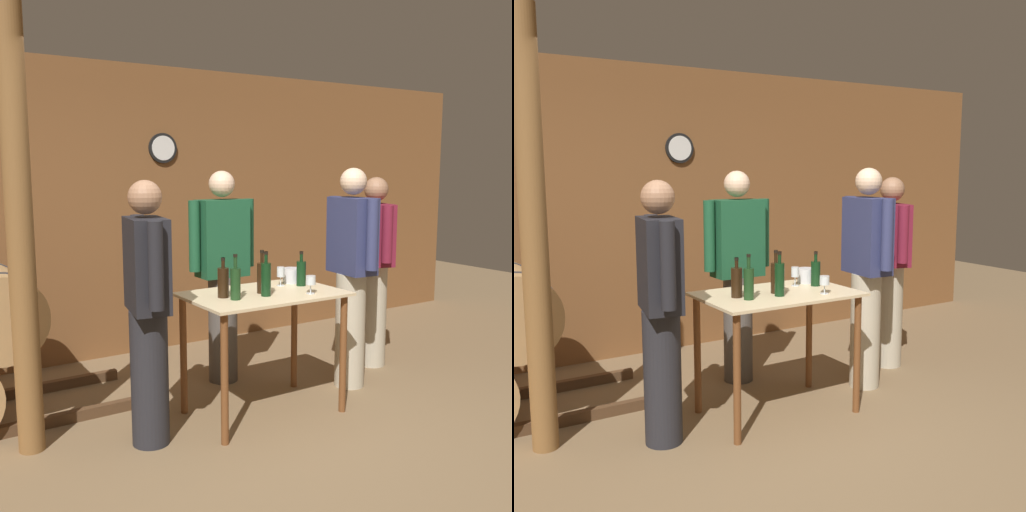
% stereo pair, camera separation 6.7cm
% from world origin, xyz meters
% --- Properties ---
extents(ground_plane, '(14.00, 14.00, 0.00)m').
position_xyz_m(ground_plane, '(0.00, 0.00, 0.00)').
color(ground_plane, brown).
extents(back_wall, '(8.40, 0.08, 2.70)m').
position_xyz_m(back_wall, '(0.00, 2.62, 1.35)').
color(back_wall, brown).
rests_on(back_wall, ground_plane).
extents(tasting_table, '(1.10, 0.72, 0.89)m').
position_xyz_m(tasting_table, '(0.24, 0.74, 0.72)').
color(tasting_table, beige).
rests_on(tasting_table, ground_plane).
extents(wooden_post, '(0.16, 0.16, 2.70)m').
position_xyz_m(wooden_post, '(-1.31, 1.03, 1.35)').
color(wooden_post, brown).
rests_on(wooden_post, ground_plane).
extents(wine_bottle_far_left, '(0.08, 0.08, 0.27)m').
position_xyz_m(wine_bottle_far_left, '(-0.07, 0.75, 0.99)').
color(wine_bottle_far_left, black).
rests_on(wine_bottle_far_left, tasting_table).
extents(wine_bottle_left, '(0.07, 0.07, 0.31)m').
position_xyz_m(wine_bottle_left, '(-0.04, 0.65, 1.00)').
color(wine_bottle_left, '#193819').
rests_on(wine_bottle_left, tasting_table).
extents(wine_bottle_center, '(0.07, 0.07, 0.31)m').
position_xyz_m(wine_bottle_center, '(0.20, 0.64, 1.01)').
color(wine_bottle_center, black).
rests_on(wine_bottle_center, tasting_table).
extents(wine_bottle_right, '(0.07, 0.07, 0.31)m').
position_xyz_m(wine_bottle_right, '(0.23, 0.73, 1.00)').
color(wine_bottle_right, black).
rests_on(wine_bottle_right, tasting_table).
extents(wine_bottle_far_right, '(0.07, 0.07, 0.26)m').
position_xyz_m(wine_bottle_far_right, '(0.62, 0.80, 0.99)').
color(wine_bottle_far_right, black).
rests_on(wine_bottle_far_right, tasting_table).
extents(wine_glass_near_left, '(0.06, 0.06, 0.14)m').
position_xyz_m(wine_glass_near_left, '(0.49, 0.88, 0.98)').
color(wine_glass_near_left, silver).
rests_on(wine_glass_near_left, tasting_table).
extents(wine_glass_near_center, '(0.07, 0.07, 0.13)m').
position_xyz_m(wine_glass_near_center, '(0.50, 0.53, 0.98)').
color(wine_glass_near_center, silver).
rests_on(wine_glass_near_center, tasting_table).
extents(ice_bucket, '(0.14, 0.14, 0.11)m').
position_xyz_m(ice_bucket, '(0.64, 0.94, 0.94)').
color(ice_bucket, silver).
rests_on(ice_bucket, tasting_table).
extents(person_host, '(0.59, 0.24, 1.74)m').
position_xyz_m(person_host, '(0.32, 1.47, 0.92)').
color(person_host, '#4C4742').
rests_on(person_host, ground_plane).
extents(person_visitor_with_scarf, '(0.29, 0.58, 1.69)m').
position_xyz_m(person_visitor_with_scarf, '(-0.64, 0.71, 0.89)').
color(person_visitor_with_scarf, '#232328').
rests_on(person_visitor_with_scarf, ground_plane).
extents(person_visitor_bearded, '(0.34, 0.56, 1.68)m').
position_xyz_m(person_visitor_bearded, '(1.65, 1.11, 0.89)').
color(person_visitor_bearded, '#B7AD93').
rests_on(person_visitor_bearded, ground_plane).
extents(person_visitor_near_door, '(0.25, 0.59, 1.76)m').
position_xyz_m(person_visitor_near_door, '(1.13, 0.82, 0.93)').
color(person_visitor_near_door, '#B7AD93').
rests_on(person_visitor_near_door, ground_plane).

